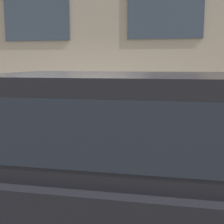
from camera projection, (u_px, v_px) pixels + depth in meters
The scene contains 5 objects.
ground_plane at pixel (63, 185), 5.00m from camera, with size 80.00×80.00×0.00m, color #38383A.
sidewalk at pixel (84, 159), 6.17m from camera, with size 2.45×60.00×0.14m.
fire_hydrant at pixel (97, 149), 5.31m from camera, with size 0.36×0.46×0.70m.
person at pixel (126, 115), 5.45m from camera, with size 0.37×0.24×1.51m.
parked_truck_charcoal_near at pixel (135, 153), 3.13m from camera, with size 2.08×4.78×1.84m.
Camera 1 is at (-4.50, -1.73, 1.94)m, focal length 50.00 mm.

